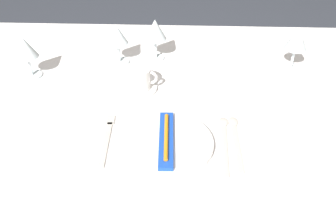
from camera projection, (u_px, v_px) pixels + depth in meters
dining_table at (175, 121)px, 1.14m from camera, size 1.80×1.11×0.74m
dinner_plate at (166, 144)px, 0.92m from camera, size 0.24×0.24×0.02m
toothbrush_package at (166, 139)px, 0.91m from camera, size 0.04×0.21×0.02m
fork_outer at (107, 137)px, 0.95m from camera, size 0.03×0.20×0.00m
spoon_soup at (224, 138)px, 0.95m from camera, size 0.03×0.23×0.01m
spoon_dessert at (236, 136)px, 0.95m from camera, size 0.03×0.22×0.01m
saucer_left at (138, 88)px, 1.13m from camera, size 0.12×0.12×0.01m
coffee_cup_left at (138, 78)px, 1.11m from camera, size 0.11×0.08×0.07m
wine_glass_centre at (117, 37)px, 1.22m from camera, size 0.07×0.07×0.14m
wine_glass_left at (297, 41)px, 1.18m from camera, size 0.07×0.07×0.15m
wine_glass_right at (25, 49)px, 1.14m from camera, size 0.07×0.07×0.14m
wine_glass_far at (155, 31)px, 1.23m from camera, size 0.08×0.08×0.15m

